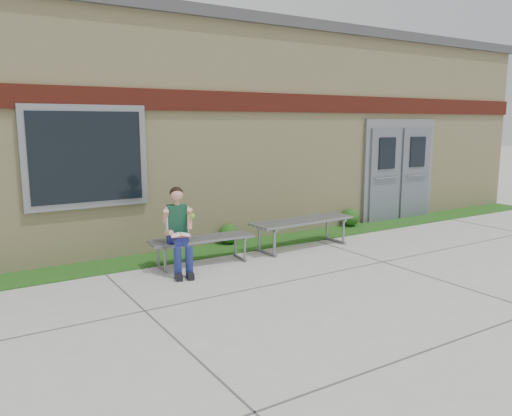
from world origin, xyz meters
TOP-DOWN VIEW (x-y plane):
  - ground at (0.00, 0.00)m, footprint 80.00×80.00m
  - grass_strip at (0.00, 2.60)m, footprint 16.00×0.80m
  - school_building at (-0.00, 5.99)m, footprint 16.20×6.22m
  - bench_left at (-1.53, 1.95)m, footprint 1.69×0.60m
  - bench_right at (0.47, 1.95)m, footprint 2.01×0.64m
  - girl at (-2.00, 1.76)m, footprint 0.50×0.81m
  - shrub_mid at (-0.55, 2.85)m, footprint 0.37×0.37m
  - shrub_east at (2.44, 2.85)m, footprint 0.38×0.38m

SIDE VIEW (x-z plane):
  - ground at x=0.00m, z-range 0.00..0.00m
  - grass_strip at x=0.00m, z-range 0.00..0.02m
  - shrub_mid at x=-0.55m, z-range 0.02..0.39m
  - shrub_east at x=2.44m, z-range 0.02..0.40m
  - bench_left at x=-1.53m, z-range 0.12..0.55m
  - bench_right at x=0.47m, z-range 0.14..0.66m
  - girl at x=-2.00m, z-range 0.03..1.31m
  - school_building at x=0.00m, z-range 0.00..4.20m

